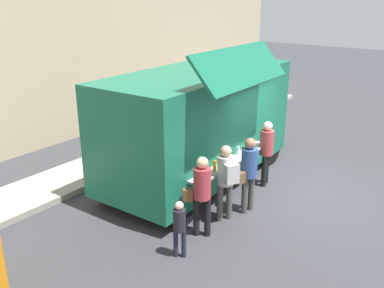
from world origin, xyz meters
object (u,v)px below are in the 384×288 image
(customer_extra_browsing, at_px, (267,148))
(customer_mid_with_backpack, at_px, (226,176))
(food_truck_main, at_px, (199,122))
(customer_rear_waiting, at_px, (201,190))
(child_near_queue, at_px, (180,224))
(customer_front_ordering, at_px, (249,169))
(trash_bin, at_px, (205,118))

(customer_extra_browsing, bearing_deg, customer_mid_with_backpack, 81.80)
(food_truck_main, height_order, customer_mid_with_backpack, food_truck_main)
(customer_rear_waiting, bearing_deg, customer_mid_with_backpack, -34.87)
(customer_rear_waiting, height_order, customer_extra_browsing, customer_rear_waiting)
(customer_mid_with_backpack, bearing_deg, child_near_queue, 121.48)
(child_near_queue, bearing_deg, customer_extra_browsing, -27.06)
(customer_rear_waiting, bearing_deg, food_truck_main, 6.82)
(child_near_queue, bearing_deg, customer_rear_waiting, -22.35)
(food_truck_main, bearing_deg, customer_front_ordering, -113.28)
(food_truck_main, xyz_separation_m, customer_front_ordering, (-0.76, -1.88, -0.54))
(child_near_queue, bearing_deg, food_truck_main, -0.33)
(customer_extra_browsing, bearing_deg, food_truck_main, 13.61)
(food_truck_main, height_order, customer_extra_browsing, food_truck_main)
(food_truck_main, distance_m, customer_mid_with_backpack, 2.26)
(customer_rear_waiting, bearing_deg, trash_bin, 4.29)
(food_truck_main, xyz_separation_m, trash_bin, (3.61, 2.32, -1.12))
(trash_bin, height_order, customer_mid_with_backpack, customer_mid_with_backpack)
(trash_bin, bearing_deg, customer_rear_waiting, -145.68)
(customer_front_ordering, relative_size, customer_rear_waiting, 1.02)
(customer_front_ordering, height_order, child_near_queue, customer_front_ordering)
(trash_bin, distance_m, customer_mid_with_backpack, 6.44)
(food_truck_main, xyz_separation_m, customer_mid_with_backpack, (-1.38, -1.70, -0.52))
(food_truck_main, bearing_deg, customer_extra_browsing, -65.01)
(customer_extra_browsing, distance_m, child_near_queue, 3.81)
(customer_front_ordering, height_order, customer_mid_with_backpack, customer_front_ordering)
(customer_front_ordering, distance_m, child_near_queue, 2.30)
(trash_bin, bearing_deg, customer_extra_browsing, -126.52)
(food_truck_main, height_order, trash_bin, food_truck_main)
(food_truck_main, xyz_separation_m, customer_extra_browsing, (0.76, -1.53, -0.56))
(customer_front_ordering, height_order, customer_extra_browsing, customer_front_ordering)
(customer_front_ordering, height_order, customer_rear_waiting, customer_front_ordering)
(customer_front_ordering, bearing_deg, food_truck_main, -11.45)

